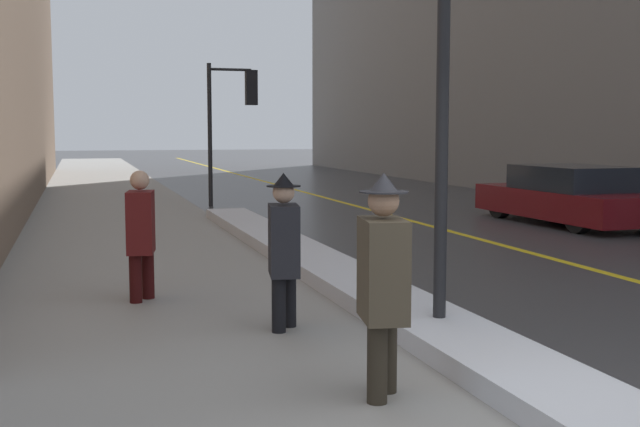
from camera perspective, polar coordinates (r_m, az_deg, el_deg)
The scene contains 9 objects.
sidewalk_slab at distance 19.41m, azimuth -14.03°, elevation -0.03°, with size 4.00×80.00×0.01m.
road_centre_stripe at distance 20.58m, azimuth 2.89°, elevation 0.46°, with size 0.16×80.00×0.00m.
snow_bank_curb at distance 11.13m, azimuth -0.02°, elevation -3.66°, with size 0.88×14.89×0.20m.
lamp_post at distance 7.54m, azimuth 8.77°, elevation 12.08°, with size 0.28×0.28×4.58m.
traffic_light_near at distance 21.03m, azimuth -6.02°, elevation 7.77°, with size 1.31×0.32×3.67m.
pedestrian_trailing at distance 5.78m, azimuth 4.50°, elevation -4.51°, with size 0.38×0.55×1.65m.
pedestrian_in_fedora at distance 7.76m, azimuth -2.59°, elevation -2.26°, with size 0.35×0.51×1.54m.
pedestrian_with_shoulder_bag at distance 9.33m, azimuth -12.62°, elevation -1.11°, with size 0.36×0.72×1.50m.
parked_car_maroon at distance 17.62m, azimuth 17.35°, elevation 1.18°, with size 1.98×4.66×1.22m.
Camera 1 is at (-2.90, -4.30, 1.94)m, focal length 45.00 mm.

